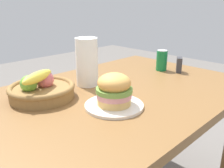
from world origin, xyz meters
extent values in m
cube|color=brown|center=(0.00, 0.00, 0.73)|extent=(1.40, 0.90, 0.04)
cylinder|color=brown|center=(0.62, 0.37, 0.35)|extent=(0.07, 0.07, 0.71)
cylinder|color=silver|center=(-0.12, -0.12, 0.76)|extent=(0.24, 0.24, 0.01)
cylinder|color=#DBAD60|center=(-0.12, -0.12, 0.78)|extent=(0.14, 0.14, 0.03)
cylinder|color=pink|center=(-0.12, -0.12, 0.80)|extent=(0.14, 0.14, 0.02)
cylinder|color=olive|center=(-0.12, -0.12, 0.82)|extent=(0.15, 0.15, 0.02)
ellipsoid|color=#DF9F4D|center=(-0.12, -0.12, 0.85)|extent=(0.13, 0.13, 0.08)
cylinder|color=#147238|center=(0.48, 0.06, 0.81)|extent=(0.07, 0.07, 0.12)
cylinder|color=silver|center=(0.48, 0.06, 0.87)|extent=(0.06, 0.06, 0.00)
cylinder|color=olive|center=(-0.28, 0.17, 0.78)|extent=(0.28, 0.28, 0.05)
torus|color=olive|center=(-0.28, 0.17, 0.80)|extent=(0.29, 0.29, 0.02)
sphere|color=#D16066|center=(-0.26, 0.18, 0.83)|extent=(0.08, 0.08, 0.08)
sphere|color=#6BAD38|center=(-0.33, 0.18, 0.83)|extent=(0.07, 0.07, 0.07)
ellipsoid|color=yellow|center=(-0.31, 0.14, 0.86)|extent=(0.19, 0.12, 0.05)
cylinder|color=white|center=(-0.02, 0.17, 0.87)|extent=(0.11, 0.11, 0.24)
cube|color=#333338|center=(0.52, -0.04, 0.80)|extent=(0.07, 0.06, 0.09)
camera|label=1|loc=(-0.77, -0.76, 1.16)|focal=38.86mm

